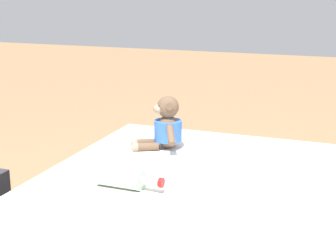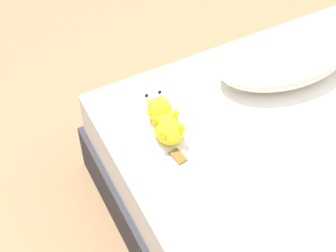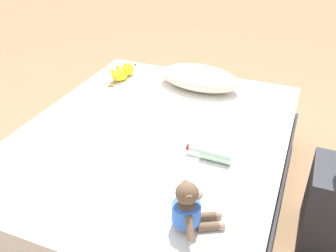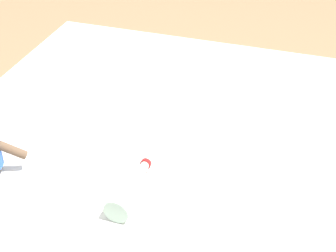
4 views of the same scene
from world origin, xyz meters
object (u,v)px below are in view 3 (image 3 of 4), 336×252
plush_yellow_creature (123,72)px  bed (154,165)px  plush_monkey (189,209)px  glass_bottle (215,154)px  pillow (199,78)px

plush_yellow_creature → bed: bearing=-49.8°
plush_monkey → bed: bearing=125.2°
bed → glass_bottle: bearing=-17.9°
bed → plush_yellow_creature: plush_yellow_creature is taller
bed → pillow: size_ratio=3.09×
pillow → plush_monkey: 1.37m
plush_monkey → glass_bottle: size_ratio=1.06×
plush_monkey → plush_yellow_creature: plush_monkey is taller
pillow → glass_bottle: bearing=-67.0°
bed → pillow: pillow is taller
glass_bottle → pillow: bearing=113.0°
plush_monkey → pillow: bearing=105.9°
plush_monkey → plush_yellow_creature: (-0.97, 1.26, -0.05)m
pillow → glass_bottle: 0.90m
plush_yellow_creature → glass_bottle: 1.22m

